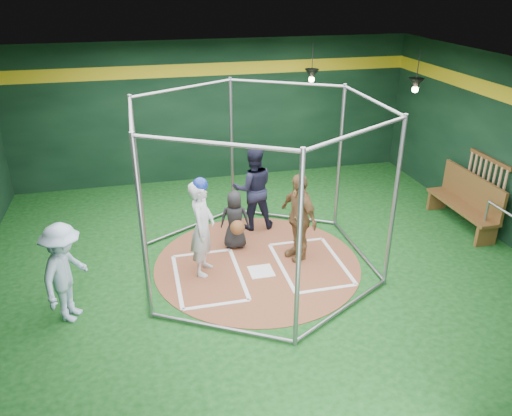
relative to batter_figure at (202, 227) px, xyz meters
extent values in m
cube|color=#0D3910|center=(0.99, 0.04, -0.93)|extent=(10.00, 9.00, 0.02)
cube|color=black|center=(0.99, 0.04, 2.58)|extent=(10.00, 9.00, 0.02)
cube|color=black|center=(0.99, 4.54, 0.83)|extent=(10.00, 0.10, 3.50)
cube|color=black|center=(0.99, -4.46, 0.83)|extent=(10.00, 0.10, 3.50)
cube|color=black|center=(5.99, 0.04, 0.83)|extent=(0.10, 9.00, 3.50)
cube|color=gold|center=(0.99, 4.51, 1.88)|extent=(10.00, 0.01, 0.30)
cylinder|color=brown|center=(0.99, 0.04, -0.91)|extent=(3.80, 3.80, 0.01)
cube|color=white|center=(0.99, -0.26, -0.90)|extent=(0.43, 0.43, 0.01)
cube|color=white|center=(0.04, 0.64, -0.90)|extent=(1.10, 0.07, 0.01)
cube|color=white|center=(0.04, -1.06, -0.90)|extent=(1.10, 0.07, 0.01)
cube|color=white|center=(-0.51, -0.21, -0.90)|extent=(0.07, 1.70, 0.01)
cube|color=white|center=(0.59, -0.21, -0.90)|extent=(0.07, 1.70, 0.01)
cube|color=white|center=(1.94, 0.64, -0.90)|extent=(1.10, 0.07, 0.01)
cube|color=white|center=(1.94, -1.06, -0.90)|extent=(1.10, 0.07, 0.01)
cube|color=white|center=(1.39, -0.21, -0.90)|extent=(0.07, 1.70, 0.01)
cube|color=white|center=(2.49, -0.21, -0.90)|extent=(0.07, 1.70, 0.01)
cylinder|color=gray|center=(2.99, 1.19, 0.58)|extent=(0.07, 0.07, 3.00)
cylinder|color=gray|center=(0.99, 2.34, 0.58)|extent=(0.07, 0.07, 3.00)
cylinder|color=gray|center=(-1.00, 1.19, 0.58)|extent=(0.07, 0.07, 3.00)
cylinder|color=gray|center=(-1.00, -1.11, 0.58)|extent=(0.07, 0.07, 3.00)
cylinder|color=gray|center=(0.99, -2.26, 0.58)|extent=(0.07, 0.07, 3.00)
cylinder|color=gray|center=(2.99, -1.11, 0.58)|extent=(0.07, 0.07, 3.00)
cylinder|color=gray|center=(1.99, 1.77, 2.03)|extent=(2.02, 1.20, 0.06)
cylinder|color=gray|center=(1.99, 1.77, -0.87)|extent=(2.02, 1.20, 0.06)
cylinder|color=gray|center=(0.00, 1.77, 2.03)|extent=(2.02, 1.20, 0.06)
cylinder|color=gray|center=(0.00, 1.77, -0.87)|extent=(2.02, 1.20, 0.06)
cylinder|color=gray|center=(-1.00, 0.04, 2.03)|extent=(0.06, 2.30, 0.06)
cylinder|color=gray|center=(-1.00, 0.04, -0.87)|extent=(0.06, 2.30, 0.06)
cylinder|color=gray|center=(0.00, -1.68, 2.03)|extent=(2.02, 1.20, 0.06)
cylinder|color=gray|center=(0.00, -1.68, -0.87)|extent=(2.02, 1.20, 0.06)
cylinder|color=gray|center=(1.99, -1.68, 2.03)|extent=(2.02, 1.20, 0.06)
cylinder|color=gray|center=(1.99, -1.68, -0.87)|extent=(2.02, 1.20, 0.06)
cylinder|color=gray|center=(2.99, 0.04, 2.03)|extent=(0.06, 2.30, 0.06)
cylinder|color=gray|center=(2.99, 0.04, -0.87)|extent=(0.06, 2.30, 0.06)
cube|color=brown|center=(5.93, 0.44, 0.58)|extent=(0.05, 1.25, 0.08)
cube|color=brown|center=(5.93, 0.44, -0.32)|extent=(0.05, 1.25, 0.08)
cylinder|color=tan|center=(5.91, -0.11, 0.13)|extent=(0.06, 0.06, 0.85)
cylinder|color=tan|center=(5.91, 0.05, 0.13)|extent=(0.06, 0.06, 0.85)
cylinder|color=tan|center=(5.91, 0.21, 0.13)|extent=(0.06, 0.06, 0.85)
cylinder|color=tan|center=(5.91, 0.36, 0.13)|extent=(0.06, 0.06, 0.85)
cylinder|color=tan|center=(5.91, 0.52, 0.13)|extent=(0.06, 0.06, 0.85)
cylinder|color=tan|center=(5.91, 0.68, 0.13)|extent=(0.06, 0.06, 0.85)
cylinder|color=tan|center=(5.91, 0.83, 0.13)|extent=(0.06, 0.06, 0.85)
cylinder|color=tan|center=(5.91, 0.99, 0.13)|extent=(0.06, 0.06, 0.85)
cone|color=black|center=(3.19, 3.64, 1.83)|extent=(0.34, 0.34, 0.22)
sphere|color=#FFD899|center=(3.19, 3.64, 1.70)|extent=(0.14, 0.14, 0.14)
cylinder|color=black|center=(3.19, 3.64, 2.18)|extent=(0.02, 0.02, 0.70)
cone|color=black|center=(4.99, 2.04, 1.83)|extent=(0.34, 0.34, 0.22)
sphere|color=#FFD899|center=(4.99, 2.04, 1.70)|extent=(0.14, 0.14, 0.14)
cylinder|color=black|center=(4.99, 2.04, 2.18)|extent=(0.02, 0.02, 0.70)
imported|color=silver|center=(0.00, 0.00, -0.03)|extent=(0.62, 0.75, 1.75)
sphere|color=navy|center=(0.00, 0.00, 0.78)|extent=(0.26, 0.26, 0.26)
imported|color=#9D7343|center=(1.78, 0.11, -0.06)|extent=(0.70, 1.06, 1.68)
imported|color=black|center=(0.73, 0.77, -0.32)|extent=(0.65, 0.50, 1.17)
sphere|color=brown|center=(0.73, 0.52, -0.37)|extent=(0.28, 0.28, 0.28)
imported|color=black|center=(1.26, 1.51, -0.02)|extent=(0.89, 0.71, 1.76)
imported|color=#9EB8D2|center=(-2.19, -0.82, -0.11)|extent=(0.97, 1.20, 1.62)
cube|color=brown|center=(5.54, 0.54, -0.46)|extent=(0.46, 1.96, 0.07)
cube|color=brown|center=(5.73, 0.54, -0.10)|extent=(0.07, 1.96, 0.65)
cube|color=brown|center=(5.54, -0.33, -0.70)|extent=(0.44, 0.09, 0.44)
cube|color=brown|center=(5.54, 1.41, -0.70)|extent=(0.44, 0.09, 0.44)
cylinder|color=gray|center=(5.54, -0.22, -0.46)|extent=(0.05, 0.05, 0.92)
cylinder|color=gray|center=(5.54, -0.72, -0.02)|extent=(0.05, 1.02, 0.05)
camera|label=1|loc=(-0.90, -7.67, 3.97)|focal=35.00mm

